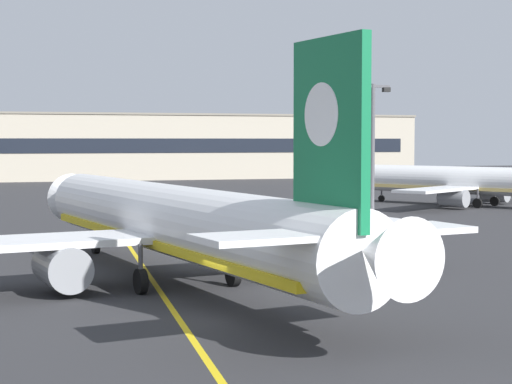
# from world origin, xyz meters

# --- Properties ---
(ground_plane) EXTENTS (400.00, 400.00, 0.00)m
(ground_plane) POSITION_xyz_m (0.00, 0.00, 0.00)
(ground_plane) COLOR #2D2D30
(taxiway_centreline) EXTENTS (11.56, 179.67, 0.01)m
(taxiway_centreline) POSITION_xyz_m (0.00, 30.00, 0.00)
(taxiway_centreline) COLOR yellow
(taxiway_centreline) RESTS_ON ground
(airliner_foreground) EXTENTS (32.33, 41.28, 11.65)m
(airliner_foreground) POSITION_xyz_m (-0.26, 9.52, 3.37)
(airliner_foreground) COLOR white
(airliner_foreground) RESTS_ON ground
(airliner_background) EXTENTS (25.59, 31.69, 10.13)m
(airliner_background) POSITION_xyz_m (44.44, 54.60, 2.93)
(airliner_background) COLOR white
(airliner_background) RESTS_ON ground
(apron_lamp_post) EXTENTS (2.24, 0.90, 11.29)m
(apron_lamp_post) POSITION_xyz_m (13.03, 13.45, 5.94)
(apron_lamp_post) COLOR #515156
(apron_lamp_post) RESTS_ON ground
(safety_cone_by_nose_gear) EXTENTS (0.44, 0.44, 0.55)m
(safety_cone_by_nose_gear) POSITION_xyz_m (1.71, 26.11, 0.26)
(safety_cone_by_nose_gear) COLOR orange
(safety_cone_by_nose_gear) RESTS_ON ground
(terminal_building) EXTENTS (164.34, 12.40, 13.14)m
(terminal_building) POSITION_xyz_m (-6.54, 137.40, 6.58)
(terminal_building) COLOR #B2A893
(terminal_building) RESTS_ON ground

